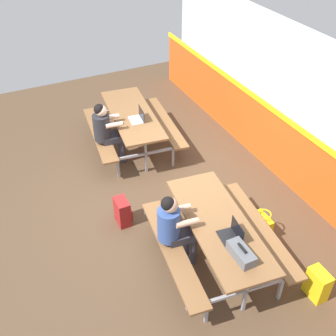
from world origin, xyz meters
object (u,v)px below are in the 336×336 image
(picnic_table_right, at_px, (218,231))
(backpack_dark, at_px, (123,212))
(laptop_dark, at_px, (232,235))
(toolbox_grey, at_px, (241,253))
(tote_bag_bright, at_px, (262,225))
(satchel_spare, at_px, (318,284))
(picnic_table_left, at_px, (133,121))
(student_nearer, at_px, (106,129))
(student_further, at_px, (174,225))
(laptop_silver, at_px, (138,118))

(picnic_table_right, distance_m, backpack_dark, 1.59)
(laptop_dark, distance_m, toolbox_grey, 0.32)
(toolbox_grey, bearing_deg, tote_bag_bright, 128.13)
(tote_bag_bright, distance_m, satchel_spare, 1.19)
(picnic_table_left, bearing_deg, laptop_dark, -0.47)
(toolbox_grey, relative_size, tote_bag_bright, 0.93)
(laptop_dark, xyz_separation_m, backpack_dark, (-1.57, -0.90, -0.57))
(backpack_dark, relative_size, satchel_spare, 1.00)
(student_nearer, height_order, laptop_dark, student_nearer)
(picnic_table_left, distance_m, student_further, 2.96)
(student_further, bearing_deg, picnic_table_right, 66.18)
(student_nearer, distance_m, laptop_silver, 0.60)
(picnic_table_left, height_order, satchel_spare, picnic_table_left)
(student_further, xyz_separation_m, laptop_dark, (0.53, 0.54, 0.08))
(picnic_table_right, height_order, backpack_dark, picnic_table_right)
(student_further, relative_size, laptop_silver, 3.51)
(picnic_table_right, relative_size, laptop_dark, 6.17)
(picnic_table_left, xyz_separation_m, student_further, (2.90, -0.56, 0.13))
(student_nearer, bearing_deg, satchel_spare, 19.92)
(laptop_silver, relative_size, backpack_dark, 0.78)
(picnic_table_left, relative_size, backpack_dark, 4.82)
(picnic_table_right, distance_m, laptop_dark, 0.36)
(picnic_table_right, xyz_separation_m, satchel_spare, (1.06, 0.87, -0.36))
(picnic_table_right, xyz_separation_m, laptop_dark, (0.30, 0.00, 0.21))
(student_nearer, height_order, laptop_silver, student_nearer)
(picnic_table_left, xyz_separation_m, backpack_dark, (1.86, -0.93, -0.36))
(picnic_table_left, height_order, student_nearer, student_nearer)
(laptop_silver, distance_m, satchel_spare, 4.05)
(student_further, bearing_deg, laptop_silver, 167.77)
(picnic_table_right, bearing_deg, laptop_silver, 179.26)
(picnic_table_left, relative_size, satchel_spare, 4.82)
(laptop_silver, bearing_deg, satchel_spare, 11.94)
(toolbox_grey, bearing_deg, backpack_dark, -156.33)
(student_nearer, bearing_deg, laptop_silver, 88.80)
(picnic_table_left, xyz_separation_m, laptop_dark, (3.43, -0.03, 0.21))
(picnic_table_right, bearing_deg, student_further, -113.82)
(student_further, height_order, satchel_spare, student_further)
(toolbox_grey, bearing_deg, picnic_table_right, 173.33)
(student_nearer, xyz_separation_m, backpack_dark, (1.61, -0.34, -0.49))
(picnic_table_right, bearing_deg, backpack_dark, -144.78)
(laptop_dark, bearing_deg, student_nearer, -169.96)
(picnic_table_right, bearing_deg, student_nearer, -168.99)
(student_further, relative_size, laptop_dark, 3.51)
(backpack_dark, xyz_separation_m, tote_bag_bright, (1.14, 1.77, -0.02))
(student_further, height_order, tote_bag_bright, student_further)
(student_nearer, distance_m, laptop_dark, 3.23)
(picnic_table_left, height_order, toolbox_grey, toolbox_grey)
(laptop_silver, bearing_deg, student_further, -12.23)
(picnic_table_left, relative_size, student_nearer, 1.76)
(student_further, relative_size, backpack_dark, 2.74)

